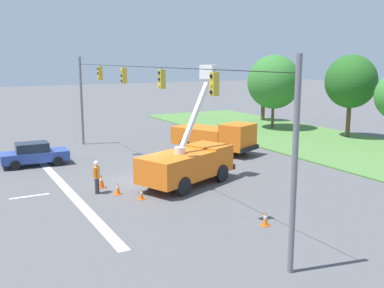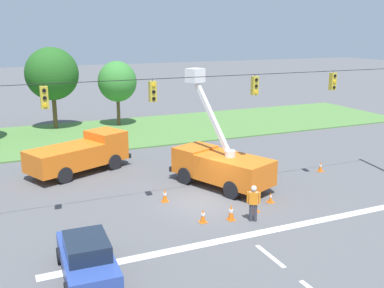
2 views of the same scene
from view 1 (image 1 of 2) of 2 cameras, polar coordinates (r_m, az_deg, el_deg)
name	(u,v)px [view 1 (image 1 of 2)]	position (r m, az deg, el deg)	size (l,w,h in m)	color
ground_plane	(143,181)	(26.53, -6.29, -4.66)	(200.00, 200.00, 0.00)	#565659
grass_verge	(359,151)	(37.02, 20.45, -0.78)	(56.00, 12.00, 0.10)	#517F3D
lane_markings	(40,195)	(25.03, -18.74, -6.12)	(17.60, 15.25, 0.01)	silver
signal_gantry	(141,103)	(25.64, -6.46, 5.22)	(26.20, 0.33, 7.20)	slate
tree_far_west	(264,86)	(51.75, 9.08, 7.30)	(3.21, 2.97, 5.61)	brown
tree_west	(274,82)	(45.88, 10.34, 7.75)	(5.51, 5.13, 7.41)	brown
tree_centre	(351,82)	(42.40, 19.52, 7.47)	(4.69, 4.30, 7.41)	brown
utility_truck_bucket_lift	(188,161)	(25.26, -0.52, -2.22)	(4.58, 6.58, 6.68)	orange
utility_truck_support_near	(215,137)	(34.03, 2.98, 0.94)	(6.93, 4.87, 2.37)	orange
sedan_blue	(34,154)	(31.71, -19.41, -1.20)	(2.04, 4.36, 1.56)	#2D4799
road_worker	(97,175)	(24.25, -12.02, -3.87)	(0.57, 0.42, 1.77)	#383842
traffic_cone_foreground_left	(265,218)	(19.68, 9.29, -9.31)	(0.36, 0.36, 0.67)	orange
traffic_cone_foreground_right	(141,194)	(23.06, -6.46, -6.34)	(0.36, 0.36, 0.59)	orange
traffic_cone_mid_left	(118,188)	(24.04, -9.41, -5.55)	(0.36, 0.36, 0.69)	orange
traffic_cone_mid_right	(146,166)	(28.41, -5.92, -2.85)	(0.36, 0.36, 0.74)	orange
traffic_cone_near_bucket	(99,176)	(26.72, -11.70, -3.95)	(0.36, 0.36, 0.70)	orange
traffic_cone_lane_edge_a	(101,181)	(25.37, -11.44, -4.58)	(0.36, 0.36, 0.82)	orange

